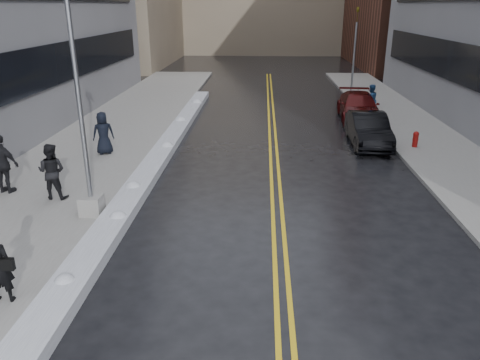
# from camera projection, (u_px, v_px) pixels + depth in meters

# --- Properties ---
(ground) EXTENTS (160.00, 160.00, 0.00)m
(ground) POSITION_uv_depth(u_px,v_px,m) (188.00, 252.00, 12.67)
(ground) COLOR black
(ground) RESTS_ON ground
(sidewalk_west) EXTENTS (5.50, 50.00, 0.15)m
(sidewalk_west) POSITION_uv_depth(u_px,v_px,m) (100.00, 144.00, 22.25)
(sidewalk_west) COLOR gray
(sidewalk_west) RESTS_ON ground
(sidewalk_east) EXTENTS (4.00, 50.00, 0.15)m
(sidewalk_east) POSITION_uv_depth(u_px,v_px,m) (436.00, 149.00, 21.54)
(sidewalk_east) COLOR gray
(sidewalk_east) RESTS_ON ground
(lane_line_left) EXTENTS (0.12, 50.00, 0.01)m
(lane_line_left) POSITION_uv_depth(u_px,v_px,m) (270.00, 148.00, 21.91)
(lane_line_left) COLOR gold
(lane_line_left) RESTS_ON ground
(lane_line_right) EXTENTS (0.12, 50.00, 0.01)m
(lane_line_right) POSITION_uv_depth(u_px,v_px,m) (277.00, 148.00, 21.90)
(lane_line_right) COLOR gold
(lane_line_right) RESTS_ON ground
(snow_ridge) EXTENTS (0.90, 30.00, 0.34)m
(snow_ridge) POSITION_uv_depth(u_px,v_px,m) (160.00, 156.00, 20.20)
(snow_ridge) COLOR silver
(snow_ridge) RESTS_ON ground
(lamppost) EXTENTS (0.65, 0.65, 7.62)m
(lamppost) POSITION_uv_depth(u_px,v_px,m) (84.00, 140.00, 13.80)
(lamppost) COLOR gray
(lamppost) RESTS_ON sidewalk_west
(fire_hydrant) EXTENTS (0.26, 0.26, 0.73)m
(fire_hydrant) POSITION_uv_depth(u_px,v_px,m) (416.00, 138.00, 21.42)
(fire_hydrant) COLOR maroon
(fire_hydrant) RESTS_ON sidewalk_east
(traffic_signal) EXTENTS (0.16, 0.20, 6.00)m
(traffic_signal) POSITION_uv_depth(u_px,v_px,m) (355.00, 48.00, 33.53)
(traffic_signal) COLOR gray
(traffic_signal) RESTS_ON sidewalk_east
(pedestrian_b) EXTENTS (0.96, 0.77, 1.90)m
(pedestrian_b) POSITION_uv_depth(u_px,v_px,m) (52.00, 171.00, 15.53)
(pedestrian_b) COLOR black
(pedestrian_b) RESTS_ON sidewalk_west
(pedestrian_c) EXTENTS (1.06, 0.90, 1.86)m
(pedestrian_c) POSITION_uv_depth(u_px,v_px,m) (103.00, 133.00, 20.25)
(pedestrian_c) COLOR black
(pedestrian_c) RESTS_ON sidewalk_west
(pedestrian_d) EXTENTS (1.29, 0.74, 2.07)m
(pedestrian_d) POSITION_uv_depth(u_px,v_px,m) (3.00, 164.00, 15.97)
(pedestrian_d) COLOR black
(pedestrian_d) RESTS_ON sidewalk_west
(pedestrian_east) EXTENTS (1.10, 1.02, 1.81)m
(pedestrian_east) POSITION_uv_depth(u_px,v_px,m) (371.00, 100.00, 27.43)
(pedestrian_east) COLOR navy
(pedestrian_east) RESTS_ON sidewalk_east
(car_black) EXTENTS (1.71, 4.65, 1.52)m
(car_black) POSITION_uv_depth(u_px,v_px,m) (368.00, 130.00, 22.08)
(car_black) COLOR black
(car_black) RESTS_ON ground
(car_maroon) EXTENTS (2.45, 5.40, 1.53)m
(car_maroon) POSITION_uv_depth(u_px,v_px,m) (359.00, 107.00, 26.96)
(car_maroon) COLOR #470B0B
(car_maroon) RESTS_ON ground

